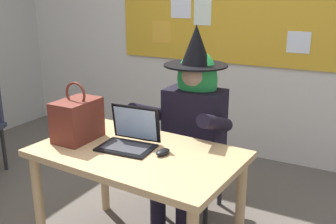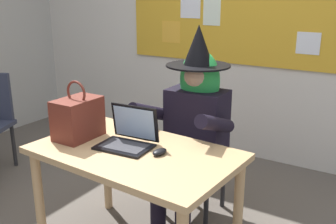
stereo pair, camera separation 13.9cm
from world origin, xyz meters
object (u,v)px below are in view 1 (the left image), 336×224
(desk_main, at_px, (137,166))
(computer_mouse, at_px, (163,152))
(handbag, at_px, (77,119))
(chair_at_desk, at_px, (197,147))
(person_costumed, at_px, (191,116))
(laptop, at_px, (130,138))

(desk_main, xyz_separation_m, computer_mouse, (0.16, 0.02, 0.11))
(computer_mouse, bearing_deg, handbag, -167.37)
(desk_main, bearing_deg, computer_mouse, 7.80)
(chair_at_desk, distance_m, person_costumed, 0.31)
(chair_at_desk, distance_m, handbag, 0.97)
(chair_at_desk, bearing_deg, handbag, -37.28)
(desk_main, distance_m, handbag, 0.49)
(laptop, relative_size, handbag, 0.91)
(person_costumed, xyz_separation_m, handbag, (-0.50, -0.63, 0.07))
(person_costumed, height_order, computer_mouse, person_costumed)
(desk_main, height_order, person_costumed, person_costumed)
(laptop, xyz_separation_m, computer_mouse, (0.24, -0.02, -0.04))
(desk_main, height_order, chair_at_desk, chair_at_desk)
(desk_main, relative_size, chair_at_desk, 1.41)
(computer_mouse, xyz_separation_m, handbag, (-0.60, -0.04, 0.12))
(desk_main, distance_m, laptop, 0.17)
(desk_main, xyz_separation_m, laptop, (-0.08, 0.04, 0.15))
(chair_at_desk, distance_m, computer_mouse, 0.76)
(chair_at_desk, relative_size, laptop, 2.60)
(handbag, bearing_deg, laptop, 9.70)
(desk_main, relative_size, laptop, 3.67)
(desk_main, xyz_separation_m, chair_at_desk, (0.06, 0.73, -0.13))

